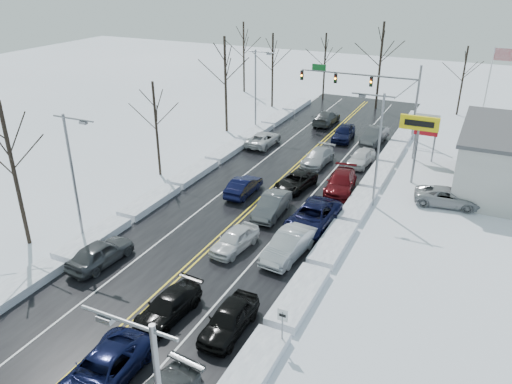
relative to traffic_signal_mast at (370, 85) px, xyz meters
The scene contains 40 objects.
ground 28.73m from the traffic_signal_mast, 97.02° to the right, with size 160.00×160.00×0.00m, color white.
road_surface 26.78m from the traffic_signal_mast, 97.55° to the right, with size 14.00×84.00×0.01m, color black.
snow_bank_left 28.77m from the traffic_signal_mast, 113.03° to the right, with size 1.80×72.00×0.56m, color white.
snow_bank_right 26.88m from the traffic_signal_mast, 80.92° to the right, with size 1.80×72.00×0.56m, color white.
traffic_signal_mast is the anchor object (origin of this frame).
tires_plus_sign 13.92m from the traffic_signal_mast, 59.54° to the right, with size 3.20×0.34×6.00m.
used_vehicles_sign 9.50m from the traffic_signal_mast, 40.34° to the right, with size 2.20×0.22×4.65m.
speed_limit_sign 36.51m from the traffic_signal_mast, 82.48° to the right, with size 0.55×0.09×2.35m.
flagpole 11.90m from the traffic_signal_mast, ahead, with size 1.87×1.20×10.00m.
streetlight_ne 18.63m from the traffic_signal_mast, 74.91° to the right, with size 3.20×0.25×9.00m.
streetlight_sw 34.08m from the traffic_signal_mast, 110.16° to the right, with size 3.20×0.25×9.00m.
streetlight_nw 12.40m from the traffic_signal_mast, 161.23° to the right, with size 3.20×0.25×9.00m.
tree_left_b 37.16m from the traffic_signal_mast, 113.74° to the right, with size 4.00×4.00×10.00m.
tree_left_c 24.38m from the traffic_signal_mast, 124.90° to the right, with size 3.40×3.40×8.50m.
tree_left_d 15.93m from the traffic_signal_mast, 157.76° to the right, with size 4.20×4.20×10.50m.
tree_left_e 15.51m from the traffic_signal_mast, 157.13° to the left, with size 3.80×3.80×9.50m.
tree_far_a 24.63m from the traffic_signal_mast, 150.75° to the left, with size 4.00×4.00×10.00m.
tree_far_b 16.10m from the traffic_signal_mast, 125.98° to the left, with size 3.60×3.60×9.00m.
tree_far_c 11.32m from the traffic_signal_mast, 97.48° to the left, with size 4.40×4.40×11.00m.
tree_far_d 15.16m from the traffic_signal_mast, 55.64° to the left, with size 3.40×3.40×8.50m.
queued_car_2 42.12m from the traffic_signal_mast, 92.34° to the right, with size 2.53×5.48×1.52m, color black.
queued_car_3 36.89m from the traffic_signal_mast, 92.75° to the right, with size 1.87×4.61×1.34m, color black.
queued_car_4 29.18m from the traffic_signal_mast, 93.56° to the right, with size 1.72×4.27×1.45m, color silver.
queued_car_5 23.61m from the traffic_signal_mast, 93.88° to the right, with size 1.67×4.79×1.58m, color #46494C.
queued_car_6 18.47m from the traffic_signal_mast, 95.49° to the right, with size 2.19×4.76×1.32m, color black.
queued_car_7 12.79m from the traffic_signal_mast, 99.13° to the right, with size 2.03×5.01×1.45m, color #A7AAAF.
queued_car_8 6.64m from the traffic_signal_mast, 116.21° to the right, with size 1.93×4.81×1.64m, color black.
queued_car_12 36.50m from the traffic_signal_mast, 87.16° to the right, with size 1.80×4.48×1.53m, color black.
queued_car_13 28.48m from the traffic_signal_mast, 86.25° to the right, with size 1.77×5.07×1.67m, color #ABAEB4.
queued_car_14 24.11m from the traffic_signal_mast, 85.36° to the right, with size 2.77×6.00×1.67m, color black.
queued_car_15 17.41m from the traffic_signal_mast, 83.34° to the right, with size 2.21×5.44×1.58m, color #500A0F.
queued_car_16 11.41m from the traffic_signal_mast, 78.86° to the right, with size 1.76×4.38×1.49m, color silver.
queued_car_17 6.41m from the traffic_signal_mast, 61.16° to the right, with size 1.78×5.09×1.68m, color #3F4144.
oncoming_car_0 21.86m from the traffic_signal_mast, 104.14° to the right, with size 1.55×4.44×1.46m, color black.
oncoming_car_1 13.50m from the traffic_signal_mast, 135.45° to the right, with size 2.35×5.09×1.42m, color silver.
oncoming_car_2 7.72m from the traffic_signal_mast, 163.68° to the left, with size 2.20×5.41×1.57m, color #414446.
oncoming_car_3 35.39m from the traffic_signal_mast, 104.35° to the right, with size 1.89×4.71×1.60m, color #424447.
parked_car_0 19.38m from the traffic_signal_mast, 56.05° to the right, with size 2.37×5.13×1.43m, color #96989D.
parked_car_1 19.07m from the traffic_signal_mast, 42.65° to the right, with size 2.40×5.89×1.71m, color #3B3E40.
parked_car_2 14.25m from the traffic_signal_mast, 27.80° to the right, with size 1.64×4.07×1.39m, color white.
Camera 1 is at (15.39, -26.18, 17.59)m, focal length 35.00 mm.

